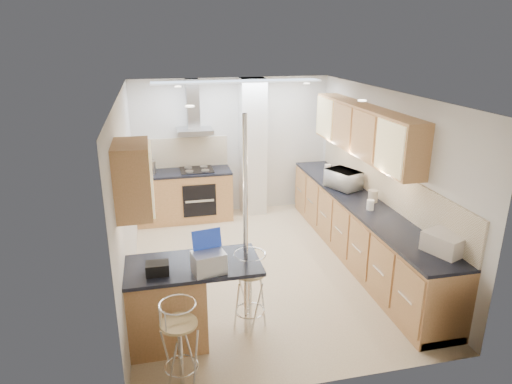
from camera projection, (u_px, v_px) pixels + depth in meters
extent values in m
plane|color=#CBAC87|center=(262.00, 267.00, 6.65)|extent=(4.80, 4.80, 0.00)
cube|color=silver|center=(232.00, 146.00, 8.46)|extent=(3.60, 0.04, 2.50)
cube|color=silver|center=(326.00, 269.00, 4.03)|extent=(3.60, 0.04, 2.50)
cube|color=silver|center=(127.00, 196.00, 5.87)|extent=(0.04, 4.80, 2.50)
cube|color=silver|center=(383.00, 178.00, 6.62)|extent=(0.04, 4.80, 2.50)
cube|color=silver|center=(263.00, 94.00, 5.84)|extent=(3.60, 4.80, 0.02)
cube|color=#A67842|center=(363.00, 130.00, 6.75)|extent=(0.34, 3.00, 0.72)
cube|color=#A67842|center=(133.00, 179.00, 4.45)|extent=(0.34, 0.62, 0.72)
cube|color=#F1E3CB|center=(381.00, 182.00, 6.64)|extent=(0.03, 4.40, 0.56)
cube|color=#F1E3CB|center=(181.00, 153.00, 8.27)|extent=(1.70, 0.03, 0.56)
cube|color=silver|center=(253.00, 148.00, 8.35)|extent=(0.45, 0.40, 2.50)
cube|color=#AAACAE|center=(195.00, 131.00, 7.96)|extent=(0.62, 0.48, 0.08)
cube|color=#AAACAE|center=(193.00, 105.00, 7.94)|extent=(0.22, 0.20, 0.88)
cylinder|color=white|center=(246.00, 232.00, 4.80)|extent=(0.05, 0.05, 2.50)
cube|color=black|center=(200.00, 201.00, 8.01)|extent=(0.58, 0.02, 0.58)
cube|color=black|center=(197.00, 170.00, 8.14)|extent=(0.58, 0.50, 0.02)
cube|color=tan|center=(237.00, 81.00, 7.50)|extent=(2.80, 0.35, 0.02)
cube|color=#A67842|center=(359.00, 230.00, 6.82)|extent=(0.60, 4.40, 0.88)
cube|color=black|center=(362.00, 202.00, 6.67)|extent=(0.63, 4.40, 0.04)
cube|color=#A67842|center=(184.00, 197.00, 8.25)|extent=(1.70, 0.60, 0.88)
cube|color=black|center=(183.00, 172.00, 8.10)|extent=(1.70, 0.63, 0.04)
cube|color=#A67842|center=(192.00, 304.00, 4.94)|extent=(1.35, 0.62, 0.90)
cube|color=black|center=(190.00, 266.00, 4.78)|extent=(1.47, 0.72, 0.04)
imported|color=white|center=(344.00, 179.00, 7.15)|extent=(0.54, 0.63, 0.29)
cube|color=#9EA1A5|center=(209.00, 262.00, 4.58)|extent=(0.36, 0.29, 0.22)
cube|color=black|center=(157.00, 268.00, 4.56)|extent=(0.23, 0.17, 0.12)
cylinder|color=beige|center=(349.00, 177.00, 7.42)|extent=(0.12, 0.12, 0.19)
cylinder|color=beige|center=(328.00, 169.00, 7.94)|extent=(0.14, 0.14, 0.16)
cylinder|color=#BAAC94|center=(373.00, 196.00, 6.58)|extent=(0.14, 0.14, 0.18)
cylinder|color=white|center=(370.00, 205.00, 6.29)|extent=(0.10, 0.10, 0.14)
cube|color=beige|center=(445.00, 243.00, 5.05)|extent=(0.46, 0.51, 0.22)
cylinder|color=#AAACAE|center=(151.00, 167.00, 7.93)|extent=(0.16, 0.16, 0.22)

